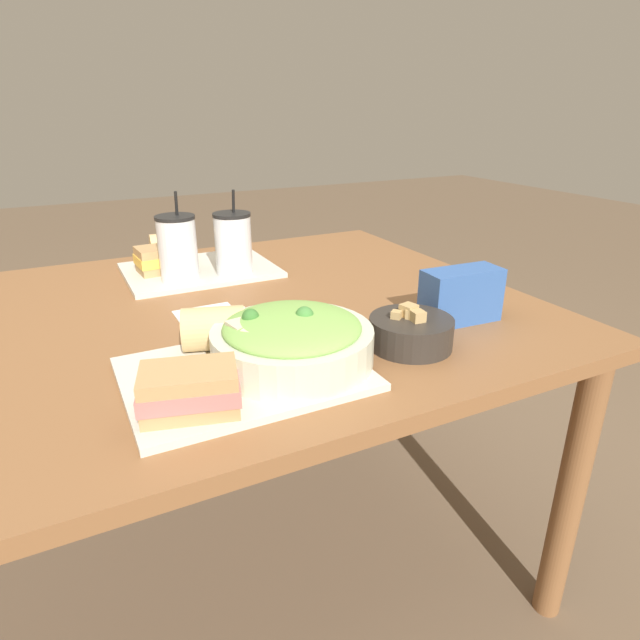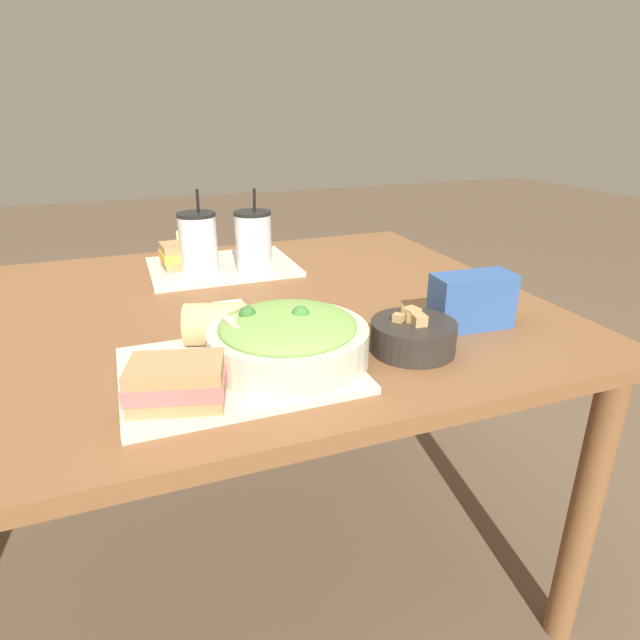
% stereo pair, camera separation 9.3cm
% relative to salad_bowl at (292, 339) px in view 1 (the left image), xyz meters
% --- Properties ---
extents(ground_plane, '(12.00, 12.00, 0.00)m').
position_rel_salad_bowl_xyz_m(ground_plane, '(-0.10, 0.32, -0.76)').
color(ground_plane, brown).
extents(dining_table, '(1.47, 1.06, 0.70)m').
position_rel_salad_bowl_xyz_m(dining_table, '(-0.10, 0.32, -0.13)').
color(dining_table, brown).
rests_on(dining_table, ground_plane).
extents(tray_near, '(0.37, 0.29, 0.01)m').
position_rel_salad_bowl_xyz_m(tray_near, '(-0.08, 0.01, -0.05)').
color(tray_near, beige).
rests_on(tray_near, dining_table).
extents(tray_far, '(0.37, 0.29, 0.01)m').
position_rel_salad_bowl_xyz_m(tray_far, '(0.01, 0.61, -0.05)').
color(tray_far, beige).
rests_on(tray_far, dining_table).
extents(salad_bowl, '(0.27, 0.27, 0.10)m').
position_rel_salad_bowl_xyz_m(salad_bowl, '(0.00, 0.00, 0.00)').
color(salad_bowl, beige).
rests_on(salad_bowl, tray_near).
extents(soup_bowl, '(0.15, 0.15, 0.08)m').
position_rel_salad_bowl_xyz_m(soup_bowl, '(0.23, -0.02, -0.02)').
color(soup_bowl, '#2D2823').
rests_on(soup_bowl, dining_table).
extents(sandwich_near, '(0.15, 0.12, 0.06)m').
position_rel_salad_bowl_xyz_m(sandwich_near, '(-0.19, -0.07, -0.01)').
color(sandwich_near, tan).
rests_on(sandwich_near, tray_near).
extents(baguette_near, '(0.12, 0.10, 0.08)m').
position_rel_salad_bowl_xyz_m(baguette_near, '(-0.09, 0.11, -0.00)').
color(baguette_near, tan).
rests_on(baguette_near, tray_near).
extents(sandwich_far, '(0.14, 0.10, 0.06)m').
position_rel_salad_bowl_xyz_m(sandwich_far, '(-0.08, 0.62, -0.01)').
color(sandwich_far, tan).
rests_on(sandwich_far, tray_far).
extents(baguette_far, '(0.11, 0.08, 0.08)m').
position_rel_salad_bowl_xyz_m(baguette_far, '(-0.04, 0.71, -0.00)').
color(baguette_far, tan).
rests_on(baguette_far, tray_far).
extents(drink_cup_dark, '(0.09, 0.09, 0.21)m').
position_rel_salad_bowl_xyz_m(drink_cup_dark, '(-0.06, 0.52, 0.03)').
color(drink_cup_dark, silver).
rests_on(drink_cup_dark, tray_far).
extents(drink_cup_red, '(0.09, 0.09, 0.21)m').
position_rel_salad_bowl_xyz_m(drink_cup_red, '(0.08, 0.52, 0.03)').
color(drink_cup_red, silver).
rests_on(drink_cup_red, tray_far).
extents(chip_bag, '(0.16, 0.08, 0.11)m').
position_rel_salad_bowl_xyz_m(chip_bag, '(0.39, 0.04, -0.00)').
color(chip_bag, '#335BA3').
rests_on(chip_bag, dining_table).
extents(napkin_folded, '(0.12, 0.09, 0.00)m').
position_rel_salad_bowl_xyz_m(napkin_folded, '(-0.06, 0.31, -0.05)').
color(napkin_folded, white).
rests_on(napkin_folded, dining_table).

